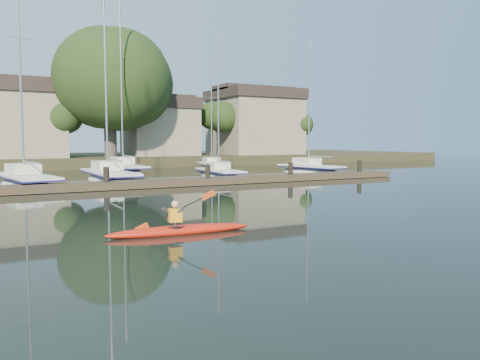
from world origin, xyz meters
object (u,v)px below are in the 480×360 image
dock (160,183)px  sailboat_6 (124,174)px  sailboat_4 (310,175)px  sailboat_3 (220,179)px  sailboat_7 (212,171)px  sailboat_1 (26,189)px  sailboat_2 (109,184)px  kayak (179,228)px

dock → sailboat_6: 13.54m
sailboat_4 → sailboat_3: bearing=174.2°
sailboat_7 → sailboat_1: bearing=-139.3°
sailboat_3 → sailboat_2: bearing=-179.4°
kayak → sailboat_7: size_ratio=0.37×
sailboat_6 → sailboat_1: bearing=-130.5°
sailboat_1 → sailboat_4: size_ratio=1.21×
sailboat_3 → sailboat_7: bearing=71.9°
sailboat_7 → sailboat_2: bearing=-132.7°
kayak → sailboat_6: 27.36m
kayak → sailboat_2: bearing=88.5°
sailboat_4 → sailboat_6: (-13.12, 8.27, 0.01)m
dock → sailboat_7: size_ratio=2.97×
sailboat_4 → sailboat_7: size_ratio=1.06×
sailboat_1 → sailboat_3: (12.81, 0.65, 0.03)m
dock → sailboat_4: size_ratio=2.80×
sailboat_4 → sailboat_7: bearing=110.7°
dock → sailboat_7: 16.76m
kayak → sailboat_1: size_ratio=0.29×
sailboat_6 → sailboat_7: sailboat_6 is taller
sailboat_3 → sailboat_4: 8.42m
kayak → sailboat_2: size_ratio=0.27×
kayak → sailboat_7: bearing=68.6°
sailboat_1 → sailboat_3: size_ratio=1.29×
sailboat_1 → sailboat_7: size_ratio=1.28×
dock → sailboat_6: size_ratio=2.08×
sailboat_1 → sailboat_6: size_ratio=0.89×
sailboat_2 → sailboat_7: sailboat_2 is taller
sailboat_2 → sailboat_4: bearing=-1.0°
sailboat_4 → sailboat_2: bearing=171.2°
sailboat_7 → sailboat_3: bearing=-101.4°
sailboat_4 → sailboat_7: (-4.85, 8.52, 0.03)m
sailboat_1 → sailboat_2: bearing=1.4°
sailboat_3 → sailboat_6: size_ratio=0.69×
kayak → sailboat_6: (5.25, 26.85, -0.35)m
kayak → dock: 13.93m
kayak → dock: size_ratio=0.12×
sailboat_1 → sailboat_4: (21.22, 1.11, 0.00)m
sailboat_4 → sailboat_6: size_ratio=0.74×
sailboat_3 → sailboat_7: 9.66m
kayak → sailboat_6: size_ratio=0.26×
dock → kayak: bearing=-106.2°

